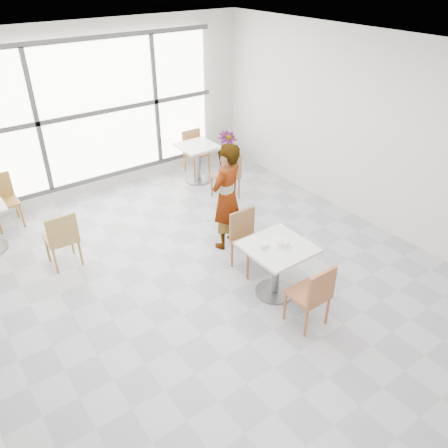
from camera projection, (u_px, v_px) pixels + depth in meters
floor at (212, 276)px, 6.31m from camera, size 7.00×7.00×0.00m
ceiling at (207, 52)px, 4.75m from camera, size 7.00×7.00×0.00m
wall_back at (99, 111)px, 7.95m from camera, size 6.00×0.00×6.00m
wall_right at (367, 131)px, 7.04m from camera, size 0.00×7.00×7.00m
window at (100, 112)px, 7.91m from camera, size 4.60×0.07×2.52m
main_table at (277, 261)px, 5.73m from camera, size 0.80×0.80×0.75m
chair_near at (313, 293)px, 5.21m from camera, size 0.42×0.42×0.87m
chair_far at (247, 236)px, 6.26m from camera, size 0.42×0.42×0.87m
oatmeal_bowl at (282, 243)px, 5.59m from camera, size 0.21×0.21×0.10m
coffee_cup at (264, 247)px, 5.54m from camera, size 0.16×0.13×0.07m
person at (227, 197)px, 6.57m from camera, size 0.70×0.57×1.66m
bg_table_right at (198, 158)px, 8.71m from camera, size 0.70×0.70×0.75m
bg_chair_left_near at (62, 237)px, 6.25m from camera, size 0.42×0.42×0.87m
bg_chair_left_far at (2, 197)px, 7.27m from camera, size 0.42×0.42×0.87m
bg_chair_right_near at (228, 174)px, 8.02m from camera, size 0.42×0.42×0.87m
bg_chair_right_far at (194, 149)px, 9.07m from camera, size 0.42×0.42×0.87m
plant_right at (227, 149)px, 9.39m from camera, size 0.43×0.43×0.74m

